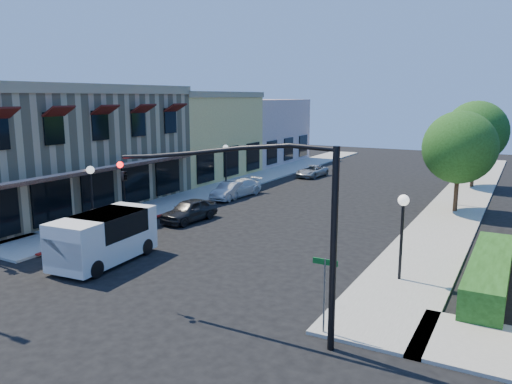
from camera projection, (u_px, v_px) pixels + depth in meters
The scene contains 21 objects.
ground at pixel (96, 313), 17.20m from camera, with size 120.00×120.00×0.00m, color black.
sidewalk_left at pixel (253, 179), 44.57m from camera, with size 3.50×50.00×0.12m, color gray.
sidewalk_right at pixel (463, 198), 36.31m from camera, with size 3.50×50.00×0.12m, color gray.
curb_red_strip at pixel (115, 232), 27.34m from camera, with size 0.25×10.00×0.06m, color maroon.
corner_brick_building at pixel (49, 147), 33.21m from camera, with size 11.77×18.20×8.10m.
yellow_stucco_building at pixel (185, 135), 46.19m from camera, with size 10.00×12.00×7.60m, color #D9B461.
pink_stucco_building at pixel (248, 131), 56.58m from camera, with size 10.00×12.00×7.00m, color tan.
hedge at pixel (488, 288), 19.42m from camera, with size 1.40×8.00×1.10m, color #1B4012.
street_tree_a at pixel (460, 147), 31.20m from camera, with size 4.56×4.56×6.48m.
street_tree_b at pixel (476, 132), 39.74m from camera, with size 4.94×4.94×7.02m.
signal_mast_arm at pixel (267, 206), 14.95m from camera, with size 8.01×0.39×6.00m.
street_name_sign at pixel (325, 284), 15.23m from camera, with size 0.80×0.06×2.50m.
lamppost_left_near at pixel (91, 181), 27.58m from camera, with size 0.44×0.44×3.57m.
lamppost_left_far at pixel (226, 155), 39.64m from camera, with size 0.44×0.44×3.57m.
lamppost_right_near at pixel (403, 216), 19.56m from camera, with size 0.44×0.44×3.57m.
lamppost_right_far at pixel (457, 166), 33.34m from camera, with size 0.44×0.44×3.57m.
white_van at pixel (103, 235), 22.12m from camera, with size 2.55×5.16×2.22m.
parked_car_a at pixel (189, 210), 29.67m from camera, with size 1.57×3.89×1.33m, color black.
parked_car_b at pixel (229, 191), 36.14m from camera, with size 1.28×3.67×1.21m, color #ABAEB1.
parked_car_c at pixel (238, 188), 37.23m from camera, with size 1.75×4.30×1.25m, color silver.
parked_car_d at pixel (312, 171), 46.10m from camera, with size 1.78×3.87×1.07m, color #999B9D.
Camera 1 is at (12.59, -11.46, 7.33)m, focal length 35.00 mm.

